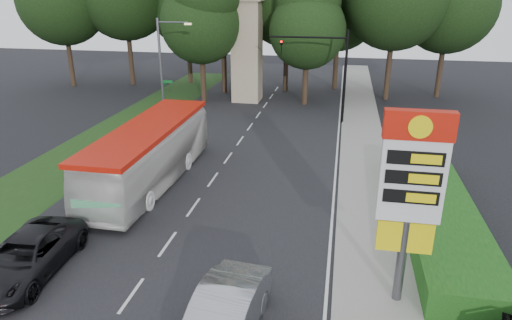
% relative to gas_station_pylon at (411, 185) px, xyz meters
% --- Properties ---
extents(ground, '(120.00, 120.00, 0.00)m').
position_rel_gas_station_pylon_xyz_m(ground, '(-9.20, -1.99, -4.45)').
color(ground, black).
rests_on(ground, ground).
extents(road_surface, '(14.00, 80.00, 0.02)m').
position_rel_gas_station_pylon_xyz_m(road_surface, '(-9.20, 10.01, -4.44)').
color(road_surface, black).
rests_on(road_surface, ground).
extents(sidewalk_right, '(3.00, 80.00, 0.12)m').
position_rel_gas_station_pylon_xyz_m(sidewalk_right, '(-0.70, 10.01, -4.39)').
color(sidewalk_right, gray).
rests_on(sidewalk_right, ground).
extents(grass_verge_left, '(5.00, 50.00, 0.02)m').
position_rel_gas_station_pylon_xyz_m(grass_verge_left, '(-18.70, 16.01, -4.44)').
color(grass_verge_left, '#193814').
rests_on(grass_verge_left, ground).
extents(hedge, '(3.00, 14.00, 1.20)m').
position_rel_gas_station_pylon_xyz_m(hedge, '(2.30, 6.01, -3.85)').
color(hedge, '#144B14').
rests_on(hedge, ground).
extents(gas_station_pylon, '(2.10, 0.45, 6.85)m').
position_rel_gas_station_pylon_xyz_m(gas_station_pylon, '(0.00, 0.00, 0.00)').
color(gas_station_pylon, '#59595E').
rests_on(gas_station_pylon, ground).
extents(traffic_signal_mast, '(6.10, 0.35, 7.20)m').
position_rel_gas_station_pylon_xyz_m(traffic_signal_mast, '(-3.52, 22.00, 0.22)').
color(traffic_signal_mast, black).
rests_on(traffic_signal_mast, ground).
extents(streetlight_signs, '(2.75, 0.98, 8.00)m').
position_rel_gas_station_pylon_xyz_m(streetlight_signs, '(-16.19, 20.01, -0.01)').
color(streetlight_signs, '#59595E').
rests_on(streetlight_signs, ground).
extents(monument, '(3.00, 3.00, 10.05)m').
position_rel_gas_station_pylon_xyz_m(monument, '(-11.20, 28.01, 0.66)').
color(monument, tan).
rests_on(monument, ground).
extents(tree_monument_left, '(7.28, 7.28, 14.30)m').
position_rel_gas_station_pylon_xyz_m(tree_monument_left, '(-15.20, 27.01, 4.23)').
color(tree_monument_left, '#2D2116').
rests_on(tree_monument_left, ground).
extents(tree_monument_right, '(6.72, 6.72, 13.20)m').
position_rel_gas_station_pylon_xyz_m(tree_monument_right, '(-5.70, 27.51, 3.56)').
color(tree_monument_right, '#2D2116').
rests_on(tree_monument_right, ground).
extents(transit_bus, '(3.01, 11.91, 3.30)m').
position_rel_gas_station_pylon_xyz_m(transit_bus, '(-12.41, 8.00, -2.80)').
color(transit_bus, white).
rests_on(transit_bus, ground).
extents(sedan_silver, '(2.30, 5.31, 1.70)m').
position_rel_gas_station_pylon_xyz_m(sedan_silver, '(-5.44, -2.97, -3.60)').
color(sedan_silver, '#9B9CA2').
rests_on(sedan_silver, ground).
extents(suv_charcoal, '(2.83, 5.63, 1.53)m').
position_rel_gas_station_pylon_xyz_m(suv_charcoal, '(-13.63, -0.98, -3.68)').
color(suv_charcoal, black).
rests_on(suv_charcoal, ground).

